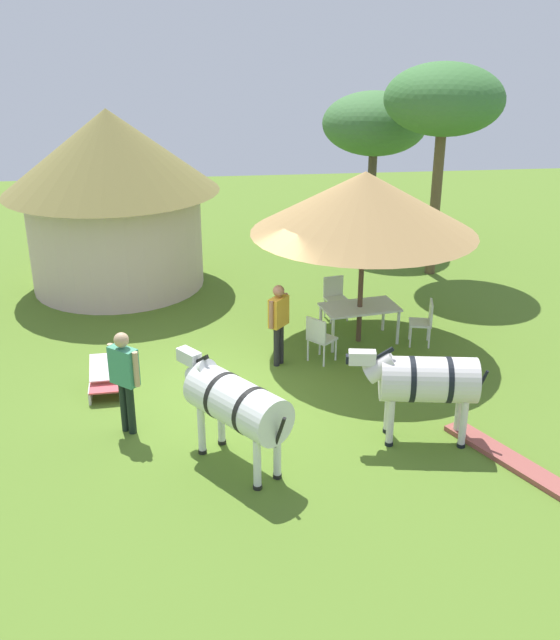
% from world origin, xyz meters
% --- Properties ---
extents(ground_plane, '(36.00, 36.00, 0.00)m').
position_xyz_m(ground_plane, '(0.00, 0.00, 0.00)').
color(ground_plane, '#547626').
extents(thatched_hut, '(4.93, 4.93, 4.12)m').
position_xyz_m(thatched_hut, '(-2.38, 5.65, 2.28)').
color(thatched_hut, beige).
rests_on(thatched_hut, ground_plane).
extents(shade_umbrella, '(4.27, 4.27, 3.39)m').
position_xyz_m(shade_umbrella, '(2.62, 1.73, 2.81)').
color(shade_umbrella, '#4D3628').
rests_on(shade_umbrella, ground_plane).
extents(patio_dining_table, '(1.60, 1.07, 0.74)m').
position_xyz_m(patio_dining_table, '(2.62, 1.73, 0.66)').
color(patio_dining_table, silver).
rests_on(patio_dining_table, ground_plane).
extents(patio_chair_east_end, '(0.52, 0.50, 0.90)m').
position_xyz_m(patio_chair_east_end, '(2.37, 2.98, 0.52)').
color(patio_chair_east_end, silver).
rests_on(patio_chair_east_end, ground_plane).
extents(patio_chair_near_hut, '(0.61, 0.61, 0.90)m').
position_xyz_m(patio_chair_near_hut, '(1.68, 0.87, 0.52)').
color(patio_chair_near_hut, silver).
rests_on(patio_chair_near_hut, ground_plane).
extents(patio_chair_west_end, '(0.51, 0.53, 0.90)m').
position_xyz_m(patio_chair_west_end, '(3.86, 1.43, 0.52)').
color(patio_chair_west_end, white).
rests_on(patio_chair_west_end, ground_plane).
extents(guest_beside_umbrella, '(0.42, 0.45, 1.56)m').
position_xyz_m(guest_beside_umbrella, '(0.92, 0.87, 0.94)').
color(guest_beside_umbrella, '#242328').
rests_on(guest_beside_umbrella, ground_plane).
extents(standing_watcher, '(0.48, 0.46, 1.68)m').
position_xyz_m(standing_watcher, '(-1.67, -1.23, 1.01)').
color(standing_watcher, black).
rests_on(standing_watcher, ground_plane).
extents(striped_lounge_chair, '(0.60, 0.86, 0.58)m').
position_xyz_m(striped_lounge_chair, '(-2.15, 0.04, 0.25)').
color(striped_lounge_chair, '#D3474E').
rests_on(striped_lounge_chair, ground_plane).
extents(zebra_nearest_camera, '(1.60, 1.94, 1.54)m').
position_xyz_m(zebra_nearest_camera, '(-0.05, -2.31, 1.01)').
color(zebra_nearest_camera, silver).
rests_on(zebra_nearest_camera, ground_plane).
extents(zebra_by_umbrella, '(2.10, 0.90, 1.55)m').
position_xyz_m(zebra_by_umbrella, '(2.78, -1.98, 1.01)').
color(zebra_by_umbrella, silver).
rests_on(zebra_by_umbrella, ground_plane).
extents(acacia_tree_behind_hut, '(2.82, 2.82, 4.15)m').
position_xyz_m(acacia_tree_behind_hut, '(4.38, 8.43, 3.28)').
color(acacia_tree_behind_hut, '#4E3F34').
rests_on(acacia_tree_behind_hut, ground_plane).
extents(acacia_tree_left_background, '(2.77, 2.77, 5.05)m').
position_xyz_m(acacia_tree_left_background, '(5.29, 5.60, 4.17)').
color(acacia_tree_left_background, brown).
rests_on(acacia_tree_left_background, ground_plane).
extents(brick_patio_kerb, '(1.57, 2.67, 0.08)m').
position_xyz_m(brick_patio_kerb, '(4.02, -2.94, 0.04)').
color(brick_patio_kerb, '#984C44').
rests_on(brick_patio_kerb, ground_plane).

